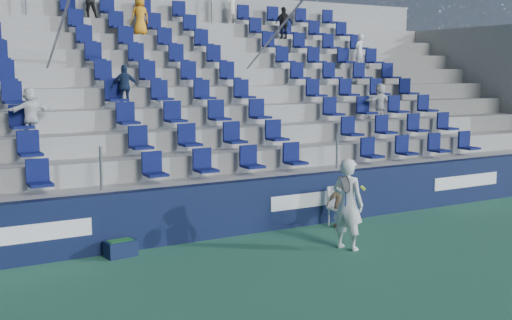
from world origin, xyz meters
The scene contains 7 objects.
ground centered at (0.00, 0.00, 0.00)m, with size 70.00×70.00×0.00m, color #2C684B.
sponsor_wall centered at (0.00, 3.15, 0.60)m, with size 24.00×0.32×1.20m.
grandstand centered at (0.00, 8.24, 2.13)m, with size 24.00×8.17×6.63m.
tennis_player centered at (1.30, 0.96, 0.94)m, with size 0.74×0.81×1.89m.
line_judge_chair centered at (2.30, 2.65, 0.54)m, with size 0.41×0.42×0.94m.
line_judge centered at (2.30, 2.50, 0.56)m, with size 0.65×0.27×1.12m, color tan.
ball_bin centered at (-2.91, 2.75, 0.18)m, with size 0.62×0.44×0.33m.
Camera 1 is at (-6.70, -9.20, 3.61)m, focal length 45.00 mm.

